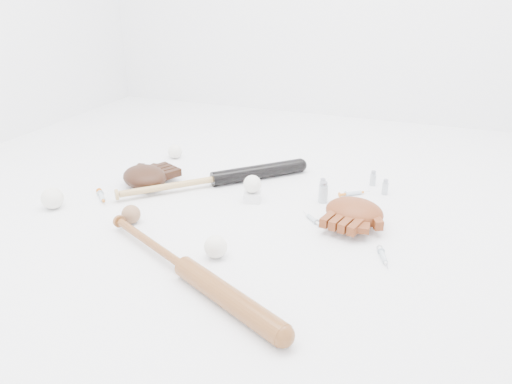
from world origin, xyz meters
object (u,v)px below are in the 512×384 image
(bat_dark, at_px, (214,179))
(glove_dark, at_px, (145,176))
(bat_wood, at_px, (185,267))
(pedestal, at_px, (252,197))

(bat_dark, bearing_deg, glove_dark, 156.75)
(bat_dark, relative_size, bat_wood, 1.01)
(bat_wood, relative_size, pedestal, 12.99)
(pedestal, bearing_deg, bat_dark, 157.97)
(bat_dark, bearing_deg, bat_wood, -116.41)
(bat_wood, bearing_deg, bat_dark, 135.05)
(bat_dark, xyz_separation_m, glove_dark, (-0.27, -0.11, 0.01))
(bat_dark, height_order, glove_dark, glove_dark)
(glove_dark, height_order, pedestal, glove_dark)
(glove_dark, bearing_deg, bat_dark, 47.33)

